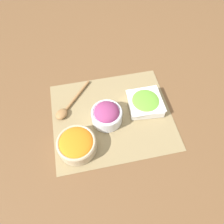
# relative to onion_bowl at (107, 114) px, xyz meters

# --- Properties ---
(ground_plane) EXTENTS (3.00, 3.00, 0.00)m
(ground_plane) POSITION_rel_onion_bowl_xyz_m (-0.03, -0.02, -0.05)
(ground_plane) COLOR brown
(placemat) EXTENTS (0.53, 0.46, 0.00)m
(placemat) POSITION_rel_onion_bowl_xyz_m (-0.03, -0.02, -0.05)
(placemat) COLOR #937F56
(placemat) RESTS_ON ground_plane
(onion_bowl) EXTENTS (0.13, 0.13, 0.09)m
(onion_bowl) POSITION_rel_onion_bowl_xyz_m (0.00, 0.00, 0.00)
(onion_bowl) COLOR silver
(onion_bowl) RESTS_ON placemat
(lettuce_bowl) EXTENTS (0.16, 0.16, 0.05)m
(lettuce_bowl) POSITION_rel_onion_bowl_xyz_m (-0.19, -0.04, -0.02)
(lettuce_bowl) COLOR white
(lettuce_bowl) RESTS_ON placemat
(carrot_bowl) EXTENTS (0.16, 0.16, 0.07)m
(carrot_bowl) POSITION_rel_onion_bowl_xyz_m (0.14, 0.11, -0.01)
(carrot_bowl) COLOR #C6B28E
(carrot_bowl) RESTS_ON placemat
(wooden_spoon) EXTENTS (0.19, 0.21, 0.03)m
(wooden_spoon) POSITION_rel_onion_bowl_xyz_m (0.17, -0.09, -0.03)
(wooden_spoon) COLOR #9E7042
(wooden_spoon) RESTS_ON placemat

